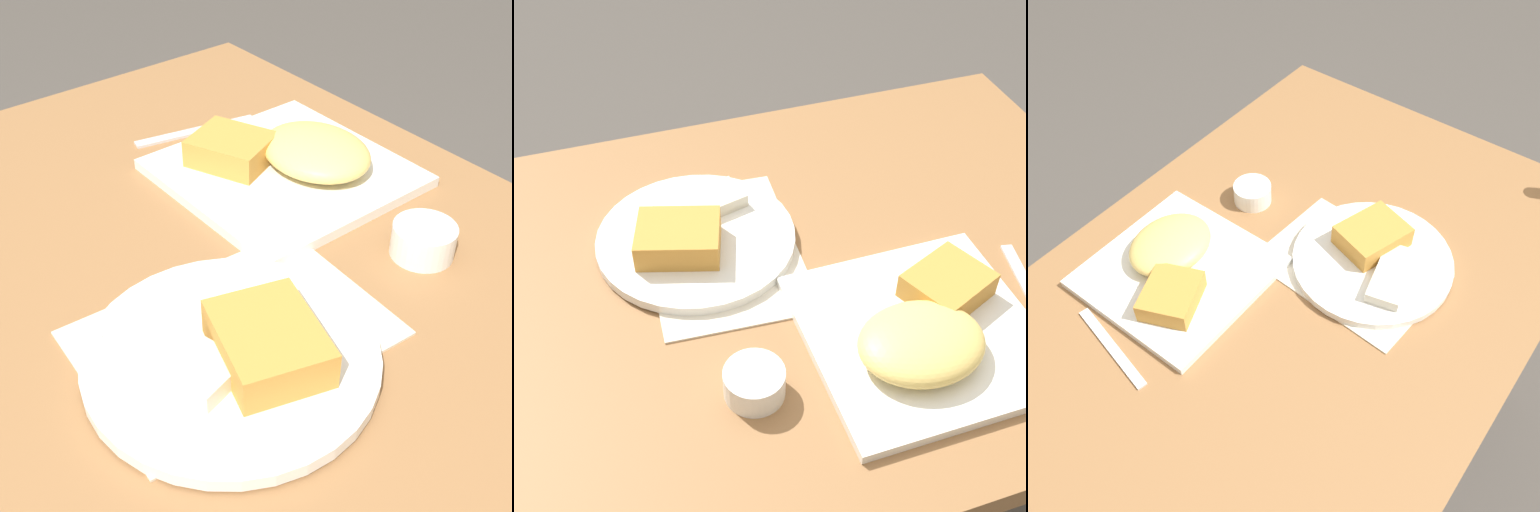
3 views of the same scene
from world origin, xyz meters
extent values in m
cube|color=olive|center=(0.00, 0.00, 0.69)|extent=(1.08, 0.77, 0.04)
cylinder|color=brown|center=(0.48, -0.33, 0.34)|extent=(0.05, 0.05, 0.67)
cube|color=beige|center=(-0.07, 0.06, 0.71)|extent=(0.23, 0.31, 0.00)
cube|color=white|center=(0.12, -0.16, 0.72)|extent=(0.28, 0.28, 0.01)
ellipsoid|color=#EFCC6B|center=(0.10, -0.20, 0.75)|extent=(0.16, 0.13, 0.04)
cube|color=#C68938|center=(0.18, -0.12, 0.74)|extent=(0.12, 0.12, 0.04)
cylinder|color=white|center=(-0.10, 0.09, 0.72)|extent=(0.28, 0.28, 0.01)
cube|color=#C68938|center=(-0.13, 0.07, 0.75)|extent=(0.13, 0.12, 0.04)
cube|color=beige|center=(-0.08, 0.14, 0.74)|extent=(0.14, 0.09, 0.02)
cylinder|color=white|center=(-0.10, -0.18, 0.73)|extent=(0.07, 0.07, 0.04)
cylinder|color=beige|center=(-0.10, -0.18, 0.75)|extent=(0.06, 0.06, 0.00)
cube|color=silver|center=(0.30, -0.14, 0.71)|extent=(0.05, 0.18, 0.00)
camera|label=1|loc=(-0.48, 0.36, 1.21)|focal=50.00mm
camera|label=2|loc=(-0.24, -0.65, 1.40)|focal=50.00mm
camera|label=3|loc=(0.54, 0.38, 1.52)|focal=42.00mm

